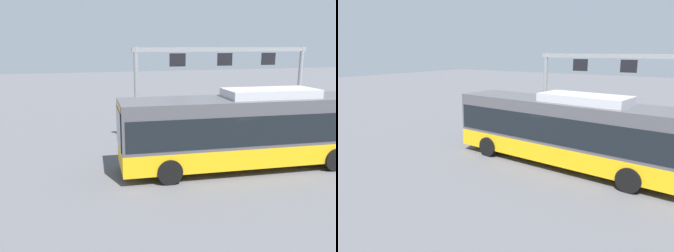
% 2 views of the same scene
% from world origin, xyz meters
% --- Properties ---
extents(ground_plane, '(120.00, 120.00, 0.00)m').
position_xyz_m(ground_plane, '(0.00, 0.00, 0.00)').
color(ground_plane, '#56565B').
extents(platform_curb, '(10.00, 2.80, 0.16)m').
position_xyz_m(platform_curb, '(-1.72, -3.14, 0.08)').
color(platform_curb, '#B2ADA3').
rests_on(platform_curb, ground).
extents(bus_main, '(11.45, 3.51, 3.46)m').
position_xyz_m(bus_main, '(-0.01, 0.00, 1.81)').
color(bus_main, '#EAAD14').
rests_on(bus_main, ground).
extents(person_boarding, '(0.35, 0.53, 1.67)m').
position_xyz_m(person_boarding, '(4.14, -3.28, 0.89)').
color(person_boarding, gray).
rests_on(person_boarding, ground).
extents(person_waiting_near, '(0.46, 0.59, 1.67)m').
position_xyz_m(person_waiting_near, '(2.29, -3.18, 1.05)').
color(person_waiting_near, gray).
rests_on(person_waiting_near, platform_curb).
extents(person_waiting_mid, '(0.53, 0.61, 1.67)m').
position_xyz_m(person_waiting_mid, '(1.15, -2.75, 1.05)').
color(person_waiting_mid, '#476B4C').
rests_on(person_waiting_mid, platform_curb).
extents(person_waiting_far, '(0.44, 0.58, 1.67)m').
position_xyz_m(person_waiting_far, '(-0.90, -3.04, 1.05)').
color(person_waiting_far, maroon).
rests_on(person_waiting_far, platform_curb).
extents(platform_sign_gantry, '(10.69, 0.24, 5.20)m').
position_xyz_m(platform_sign_gantry, '(-1.29, -5.27, 3.82)').
color(platform_sign_gantry, gray).
rests_on(platform_sign_gantry, ground).
extents(trash_bin, '(0.52, 0.52, 0.90)m').
position_xyz_m(trash_bin, '(-6.16, -3.44, 0.61)').
color(trash_bin, '#2D5133').
rests_on(trash_bin, platform_curb).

